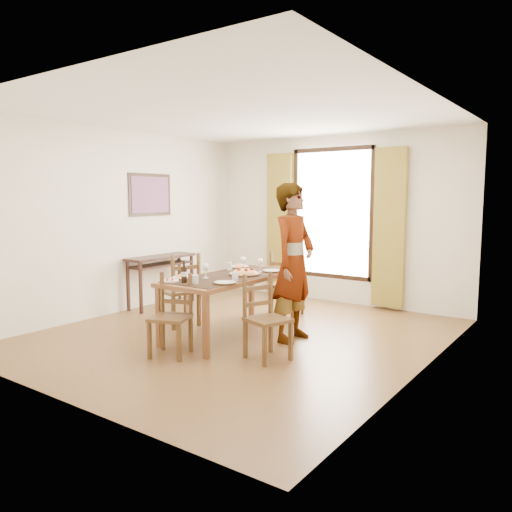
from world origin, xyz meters
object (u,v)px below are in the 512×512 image
Objects in this scene: console_table at (161,263)px; man at (294,263)px; dining_table at (232,280)px; pasta_platter at (245,271)px.

man is at bearing -8.35° from console_table.
dining_table is (1.93, -0.65, 0.00)m from console_table.
console_table reaches higher than dining_table.
console_table is at bearing 161.44° from dining_table.
man is (2.66, -0.39, 0.26)m from console_table.
pasta_platter reaches higher than console_table.
dining_table is 0.82m from man.
pasta_platter is (2.06, -0.56, 0.12)m from console_table.
console_table is at bearing 164.88° from pasta_platter.
man is 0.64m from pasta_platter.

